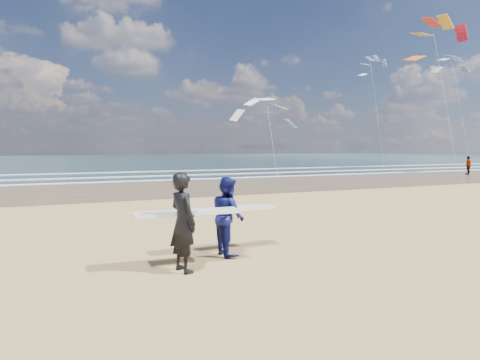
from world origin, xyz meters
name	(u,v)px	position (x,y,z in m)	size (l,w,h in m)	color
wet_sand_strip	(375,179)	(20.00, 18.00, 0.01)	(220.00, 12.00, 0.01)	#473826
ocean	(180,159)	(20.00, 72.00, 0.01)	(220.00, 100.00, 0.02)	#172C33
foam_breakers	(304,171)	(20.00, 28.10, 0.05)	(220.00, 11.70, 0.05)	white
surfer_near	(183,221)	(-0.52, 0.35, 1.01)	(2.22, 1.08, 1.99)	black
surfer_far	(228,215)	(0.79, 1.21, 0.91)	(2.22, 1.11, 1.81)	#0E114F
beachgoer_1	(468,165)	(31.03, 18.52, 0.82)	(0.96, 0.40, 1.64)	#483E35
kite_0	(440,73)	(26.58, 17.97, 8.48)	(7.22, 4.89, 14.35)	slate
kite_1	(269,121)	(15.71, 27.30, 4.87)	(6.75, 4.84, 8.26)	slate
kite_2	(459,102)	(38.55, 25.78, 7.36)	(5.38, 4.69, 13.77)	slate
kite_5	(376,107)	(32.93, 32.58, 7.24)	(4.52, 4.60, 14.11)	slate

